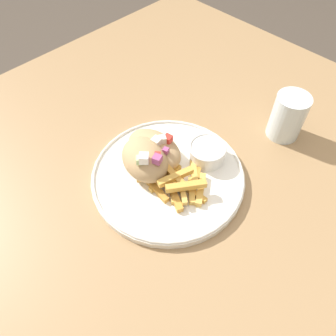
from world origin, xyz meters
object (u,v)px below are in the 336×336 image
(sauce_ramekin, at_px, (207,152))
(water_glass, at_px, (287,118))
(pita_sandwich_near, at_px, (145,159))
(plate, at_px, (168,176))
(fries_pile, at_px, (179,184))
(pita_sandwich_far, at_px, (154,149))

(sauce_ramekin, relative_size, water_glass, 0.74)
(pita_sandwich_near, relative_size, sauce_ramekin, 1.71)
(sauce_ramekin, bearing_deg, plate, -107.05)
(pita_sandwich_near, distance_m, sauce_ramekin, 0.13)
(pita_sandwich_near, relative_size, fries_pile, 1.02)
(sauce_ramekin, distance_m, water_glass, 0.19)
(pita_sandwich_near, height_order, water_glass, water_glass)
(pita_sandwich_far, height_order, sauce_ramekin, pita_sandwich_far)
(pita_sandwich_near, bearing_deg, plate, 44.82)
(pita_sandwich_far, relative_size, fries_pile, 1.00)
(fries_pile, bearing_deg, water_glass, 79.04)
(pita_sandwich_far, height_order, fries_pile, pita_sandwich_far)
(plate, xyz_separation_m, pita_sandwich_near, (-0.04, -0.02, 0.04))
(pita_sandwich_far, relative_size, water_glass, 1.24)
(plate, bearing_deg, pita_sandwich_near, -150.78)
(fries_pile, height_order, sauce_ramekin, same)
(pita_sandwich_near, xyz_separation_m, sauce_ramekin, (0.07, 0.11, -0.01))
(sauce_ramekin, bearing_deg, pita_sandwich_near, -121.57)
(fries_pile, relative_size, sauce_ramekin, 1.67)
(fries_pile, bearing_deg, plate, 167.74)
(pita_sandwich_far, bearing_deg, sauce_ramekin, 42.36)
(pita_sandwich_far, xyz_separation_m, fries_pile, (0.09, -0.02, -0.01))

